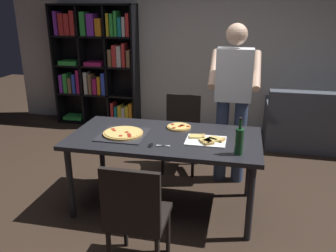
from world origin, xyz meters
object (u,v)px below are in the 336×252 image
object	(u,v)px
bookshelf	(97,64)
pepperoni_pizza_on_tray	(123,134)
wine_bottle	(239,141)
couch	(328,127)
second_pizza_plain	(179,127)
dining_table	(165,143)
chair_far_side	(182,128)
person_serving_pizza	(233,95)
kitchen_scissors	(155,145)
chair_near_camera	(136,213)

from	to	relation	value
bookshelf	pepperoni_pizza_on_tray	world-z (taller)	bookshelf
wine_bottle	couch	bearing A→B (deg)	61.89
wine_bottle	second_pizza_plain	size ratio (longest dim) A/B	1.31
dining_table	chair_far_side	distance (m)	0.96
chair_far_side	bookshelf	size ratio (longest dim) A/B	0.46
chair_far_side	person_serving_pizza	world-z (taller)	person_serving_pizza
couch	pepperoni_pizza_on_tray	xyz separation A→B (m)	(-2.29, -2.04, 0.46)
chair_far_side	person_serving_pizza	bearing A→B (deg)	-20.36
couch	bookshelf	bearing A→B (deg)	173.80
dining_table	chair_far_side	size ratio (longest dim) A/B	1.98
person_serving_pizza	pepperoni_pizza_on_tray	bearing A→B (deg)	-141.65
chair_far_side	second_pizza_plain	distance (m)	0.74
bookshelf	kitchen_scissors	xyz separation A→B (m)	(1.66, -2.63, -0.26)
dining_table	chair_near_camera	xyz separation A→B (m)	(-0.00, -0.94, -0.17)
kitchen_scissors	chair_near_camera	bearing A→B (deg)	-87.72
couch	second_pizza_plain	world-z (taller)	couch
chair_far_side	dining_table	bearing A→B (deg)	-90.00
person_serving_pizza	kitchen_scissors	bearing A→B (deg)	-122.42
dining_table	chair_far_side	xyz separation A→B (m)	(0.00, 0.94, -0.17)
pepperoni_pizza_on_tray	kitchen_scissors	xyz separation A→B (m)	(0.36, -0.20, -0.01)
chair_far_side	second_pizza_plain	size ratio (longest dim) A/B	3.72
dining_table	person_serving_pizza	distance (m)	0.99
pepperoni_pizza_on_tray	kitchen_scissors	world-z (taller)	pepperoni_pizza_on_tray
dining_table	pepperoni_pizza_on_tray	bearing A→B (deg)	-171.66
dining_table	person_serving_pizza	world-z (taller)	person_serving_pizza
person_serving_pizza	wine_bottle	xyz separation A→B (m)	(0.09, -1.00, -0.13)
second_pizza_plain	chair_near_camera	bearing A→B (deg)	-94.28
chair_far_side	couch	size ratio (longest dim) A/B	0.53
kitchen_scissors	second_pizza_plain	distance (m)	0.52
couch	person_serving_pizza	distance (m)	1.95
bookshelf	wine_bottle	size ratio (longest dim) A/B	6.17
couch	kitchen_scissors	world-z (taller)	couch
person_serving_pizza	pepperoni_pizza_on_tray	xyz separation A→B (m)	(-0.98, -0.78, -0.23)
couch	person_serving_pizza	world-z (taller)	person_serving_pizza
chair_near_camera	dining_table	bearing A→B (deg)	90.00
chair_near_camera	couch	bearing A→B (deg)	57.02
wine_bottle	second_pizza_plain	distance (m)	0.81
chair_far_side	person_serving_pizza	distance (m)	0.80
pepperoni_pizza_on_tray	second_pizza_plain	distance (m)	0.57
bookshelf	wine_bottle	world-z (taller)	bookshelf
person_serving_pizza	second_pizza_plain	world-z (taller)	person_serving_pizza
chair_far_side	pepperoni_pizza_on_tray	bearing A→B (deg)	-111.36
person_serving_pizza	dining_table	bearing A→B (deg)	-129.45
chair_far_side	bookshelf	world-z (taller)	bookshelf
pepperoni_pizza_on_tray	kitchen_scissors	size ratio (longest dim) A/B	2.24
dining_table	person_serving_pizza	xyz separation A→B (m)	(0.59, 0.72, 0.32)
chair_far_side	kitchen_scissors	distance (m)	1.22
chair_near_camera	person_serving_pizza	bearing A→B (deg)	70.36
pepperoni_pizza_on_tray	bookshelf	bearing A→B (deg)	117.99
pepperoni_pizza_on_tray	chair_near_camera	bearing A→B (deg)	-66.16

